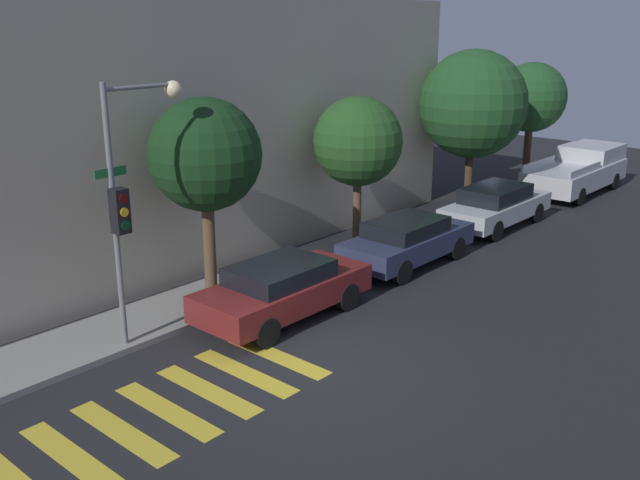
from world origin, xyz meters
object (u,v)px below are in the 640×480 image
(tree_midblock, at_px, (358,142))
(tree_far_end, at_px, (473,104))
(traffic_light_pole, at_px, (130,182))
(pickup_truck, at_px, (579,170))
(sedan_near_corner, at_px, (283,288))
(sedan_far_end, at_px, (496,205))
(tree_near_corner, at_px, (205,156))
(sedan_middle, at_px, (407,240))
(tree_behind_truck, at_px, (532,98))

(tree_midblock, height_order, tree_far_end, tree_far_end)
(traffic_light_pole, xyz_separation_m, tree_far_end, (14.68, 0.74, 0.22))
(traffic_light_pole, xyz_separation_m, pickup_truck, (19.81, -1.27, -2.65))
(sedan_near_corner, relative_size, sedan_far_end, 0.93)
(tree_midblock, bearing_deg, pickup_truck, -9.83)
(sedan_near_corner, xyz_separation_m, sedan_far_end, (10.08, 0.00, 0.01))
(tree_near_corner, bearing_deg, traffic_light_pole, -163.68)
(tree_near_corner, bearing_deg, pickup_truck, -6.64)
(sedan_middle, height_order, pickup_truck, pickup_truck)
(tree_near_corner, relative_size, tree_midblock, 1.09)
(sedan_near_corner, relative_size, pickup_truck, 0.78)
(sedan_near_corner, distance_m, tree_midblock, 6.13)
(sedan_near_corner, bearing_deg, tree_far_end, 9.75)
(tree_midblock, xyz_separation_m, tree_behind_truck, (11.10, 0.00, 0.37))
(sedan_middle, relative_size, sedan_far_end, 0.93)
(sedan_middle, xyz_separation_m, tree_near_corner, (-5.41, 2.01, 2.90))
(sedan_middle, distance_m, tree_midblock, 3.23)
(sedan_middle, xyz_separation_m, tree_far_end, (6.74, 2.01, 3.03))
(sedan_middle, distance_m, sedan_far_end, 5.10)
(sedan_far_end, bearing_deg, tree_near_corner, 169.16)
(sedan_near_corner, height_order, tree_midblock, tree_midblock)
(sedan_far_end, relative_size, tree_midblock, 1.02)
(sedan_middle, relative_size, tree_behind_truck, 0.86)
(sedan_near_corner, relative_size, sedan_middle, 1.00)
(tree_far_end, bearing_deg, sedan_far_end, -129.07)
(traffic_light_pole, bearing_deg, sedan_middle, -9.09)
(tree_near_corner, bearing_deg, tree_far_end, 0.00)
(sedan_far_end, distance_m, tree_far_end, 3.97)
(tree_behind_truck, bearing_deg, tree_near_corner, 180.00)
(sedan_far_end, relative_size, tree_behind_truck, 0.93)
(pickup_truck, distance_m, tree_far_end, 6.21)
(traffic_light_pole, height_order, sedan_middle, traffic_light_pole)
(tree_midblock, bearing_deg, sedan_near_corner, -158.94)
(traffic_light_pole, distance_m, tree_behind_truck, 19.31)
(sedan_far_end, height_order, tree_midblock, tree_midblock)
(tree_far_end, bearing_deg, sedan_near_corner, -170.25)
(sedan_middle, height_order, tree_behind_truck, tree_behind_truck)
(tree_far_end, height_order, tree_behind_truck, tree_far_end)
(pickup_truck, xyz_separation_m, tree_behind_truck, (-0.51, 2.01, 2.72))
(tree_far_end, distance_m, tree_behind_truck, 4.62)
(sedan_far_end, relative_size, tree_near_corner, 0.93)
(sedan_near_corner, height_order, tree_far_end, tree_far_end)
(tree_behind_truck, bearing_deg, traffic_light_pole, -177.80)
(tree_midblock, bearing_deg, sedan_far_end, -22.54)
(sedan_near_corner, bearing_deg, pickup_truck, -0.00)
(pickup_truck, relative_size, tree_far_end, 0.98)
(traffic_light_pole, bearing_deg, tree_midblock, 5.17)
(traffic_light_pole, distance_m, sedan_middle, 8.52)
(traffic_light_pole, relative_size, tree_midblock, 1.21)
(tree_behind_truck, bearing_deg, pickup_truck, -75.75)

